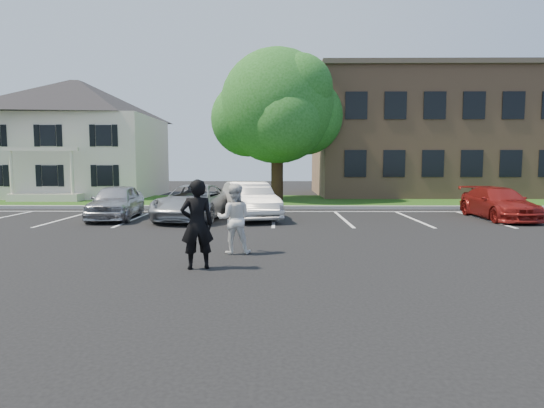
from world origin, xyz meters
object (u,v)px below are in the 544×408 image
object	(u,v)px
car_silver_minivan	(194,202)
car_white_sedan	(249,200)
office_building	(475,135)
car_silver_west	(116,202)
house	(78,139)
man_white_shirt	(234,219)
man_black_suit	(197,224)
car_red_compact	(498,203)
tree	(279,109)

from	to	relation	value
car_silver_minivan	car_white_sedan	bearing A→B (deg)	13.82
car_silver_minivan	car_white_sedan	distance (m)	2.21
office_building	car_silver_west	world-z (taller)	office_building
house	office_building	bearing A→B (deg)	4.28
office_building	man_white_shirt	size ratio (longest dim) A/B	12.79
house	car_white_sedan	world-z (taller)	house
car_white_sedan	car_silver_west	bearing A→B (deg)	164.56
man_white_shirt	car_silver_west	xyz separation A→B (m)	(-5.40, 6.92, -0.18)
man_black_suit	car_silver_west	xyz separation A→B (m)	(-4.76, 8.57, -0.26)
man_white_shirt	car_silver_west	bearing A→B (deg)	-54.15
car_red_compact	car_white_sedan	bearing A→B (deg)	179.37
car_silver_minivan	car_red_compact	xyz separation A→B (m)	(12.22, 0.21, -0.06)
tree	man_white_shirt	world-z (taller)	tree
tree	car_silver_west	size ratio (longest dim) A/B	2.15
house	car_silver_minivan	distance (m)	15.88
office_building	man_white_shirt	xyz separation A→B (m)	(-14.94, -20.94, -3.28)
car_red_compact	house	bearing A→B (deg)	151.16
office_building	man_white_shirt	distance (m)	25.93
office_building	car_white_sedan	size ratio (longest dim) A/B	4.99
office_building	car_white_sedan	distance (m)	20.70
office_building	car_white_sedan	bearing A→B (deg)	-137.20
car_white_sedan	man_black_suit	bearing A→B (deg)	-110.92
tree	car_red_compact	xyz separation A→B (m)	(8.80, -8.50, -4.72)
house	tree	bearing A→B (deg)	-14.33
man_black_suit	car_red_compact	world-z (taller)	man_black_suit
car_silver_west	car_white_sedan	distance (m)	5.36
man_black_suit	man_white_shirt	size ratio (longest dim) A/B	1.10
man_white_shirt	car_red_compact	bearing A→B (deg)	-146.89
house	tree	size ratio (longest dim) A/B	1.17
car_silver_minivan	car_red_compact	distance (m)	12.22
man_black_suit	car_silver_minivan	world-z (taller)	man_black_suit
man_white_shirt	car_white_sedan	xyz separation A→B (m)	(-0.04, 7.06, -0.14)
tree	car_silver_west	xyz separation A→B (m)	(-6.58, -8.62, -4.65)
man_white_shirt	man_black_suit	bearing A→B (deg)	66.78
house	car_silver_west	world-z (taller)	house
tree	house	bearing A→B (deg)	165.67
car_silver_minivan	car_white_sedan	xyz separation A→B (m)	(2.20, 0.23, 0.05)
office_building	car_silver_minivan	size ratio (longest dim) A/B	4.51
house	man_black_suit	bearing A→B (deg)	-60.96
car_silver_minivan	man_white_shirt	bearing A→B (deg)	-63.96
house	car_red_compact	size ratio (longest dim) A/B	2.36
office_building	tree	xyz separation A→B (m)	(-13.76, -5.40, 1.19)
office_building	man_white_shirt	bearing A→B (deg)	-125.52
house	car_silver_minivan	bearing A→B (deg)	-50.90
tree	car_red_compact	world-z (taller)	tree
man_black_suit	car_silver_minivan	size ratio (longest dim) A/B	0.39
car_silver_west	car_white_sedan	xyz separation A→B (m)	(5.36, 0.14, 0.04)
house	car_silver_west	size ratio (longest dim) A/B	2.52
tree	office_building	bearing A→B (deg)	21.42
car_silver_west	office_building	bearing A→B (deg)	29.89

